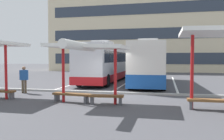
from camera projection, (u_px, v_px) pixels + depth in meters
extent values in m
plane|color=#47474C|center=(107.00, 95.00, 13.83)|extent=(160.00, 160.00, 0.00)
cube|color=beige|center=(148.00, 27.00, 43.42)|extent=(34.29, 11.27, 16.08)
cube|color=#2D3847|center=(145.00, 58.00, 38.17)|extent=(31.55, 0.08, 1.77)
cube|color=#2D3847|center=(145.00, 34.00, 37.99)|extent=(31.55, 0.08, 1.77)
cube|color=#2D3847|center=(145.00, 9.00, 37.80)|extent=(31.55, 0.08, 1.77)
cube|color=silver|center=(107.00, 62.00, 22.04)|extent=(2.42, 11.95, 3.05)
cube|color=red|center=(107.00, 75.00, 22.09)|extent=(2.46, 11.99, 0.59)
cube|color=black|center=(107.00, 57.00, 22.01)|extent=(2.45, 10.99, 0.92)
cube|color=black|center=(119.00, 59.00, 27.80)|extent=(2.12, 0.08, 1.83)
cube|color=silver|center=(103.00, 43.00, 20.50)|extent=(1.45, 2.20, 0.36)
cylinder|color=black|center=(107.00, 73.00, 26.60)|extent=(0.30, 1.00, 1.00)
cylinder|color=black|center=(126.00, 74.00, 26.10)|extent=(0.30, 1.00, 1.00)
cylinder|color=black|center=(79.00, 80.00, 18.09)|extent=(0.30, 1.00, 1.00)
cylinder|color=black|center=(107.00, 81.00, 17.59)|extent=(0.30, 1.00, 1.00)
cube|color=silver|center=(149.00, 63.00, 19.78)|extent=(2.81, 11.29, 3.00)
cube|color=#194C9E|center=(149.00, 76.00, 19.83)|extent=(2.85, 11.33, 0.87)
cube|color=black|center=(149.00, 59.00, 19.76)|extent=(2.81, 10.40, 1.17)
cube|color=black|center=(151.00, 59.00, 25.23)|extent=(2.15, 0.15, 1.80)
cube|color=silver|center=(148.00, 42.00, 18.32)|extent=(1.54, 2.25, 0.36)
cylinder|color=black|center=(139.00, 75.00, 23.98)|extent=(0.33, 1.01, 1.00)
cylinder|color=black|center=(162.00, 75.00, 23.55)|extent=(0.33, 1.01, 1.00)
cylinder|color=black|center=(130.00, 83.00, 16.12)|extent=(0.33, 1.01, 1.00)
cylinder|color=black|center=(164.00, 83.00, 15.69)|extent=(0.33, 1.01, 1.00)
cube|color=white|center=(86.00, 81.00, 22.59)|extent=(0.16, 14.00, 0.01)
cube|color=white|center=(128.00, 82.00, 21.67)|extent=(0.16, 14.00, 0.01)
cube|color=white|center=(174.00, 83.00, 20.74)|extent=(0.16, 14.00, 0.01)
cylinder|color=red|center=(6.00, 72.00, 12.32)|extent=(0.14, 0.14, 2.85)
cube|color=#4C4C51|center=(11.00, 96.00, 12.42)|extent=(0.13, 0.34, 0.35)
cylinder|color=red|center=(63.00, 75.00, 11.52)|extent=(0.14, 0.14, 2.62)
cylinder|color=red|center=(115.00, 76.00, 10.93)|extent=(0.14, 0.14, 2.62)
cube|color=white|center=(88.00, 47.00, 11.16)|extent=(3.62, 2.51, 0.27)
cylinder|color=white|center=(80.00, 46.00, 10.09)|extent=(0.36, 3.61, 0.36)
cube|color=brown|center=(71.00, 94.00, 11.48)|extent=(1.94, 0.61, 0.10)
cube|color=#4C4C51|center=(57.00, 98.00, 11.75)|extent=(0.15, 0.35, 0.35)
cube|color=#4C4C51|center=(86.00, 100.00, 11.23)|extent=(0.15, 0.35, 0.35)
cube|color=brown|center=(106.00, 96.00, 10.93)|extent=(1.66, 0.55, 0.10)
cube|color=#4C4C51|center=(92.00, 100.00, 11.04)|extent=(0.15, 0.34, 0.35)
cube|color=#4C4C51|center=(120.00, 101.00, 10.84)|extent=(0.15, 0.34, 0.35)
cylinder|color=red|center=(192.00, 72.00, 9.93)|extent=(0.14, 0.14, 3.12)
cube|color=brown|center=(211.00, 100.00, 9.75)|extent=(1.89, 0.43, 0.10)
cube|color=#4C4C51|center=(191.00, 105.00, 9.93)|extent=(0.12, 0.34, 0.35)
cube|color=#ADADA8|center=(109.00, 92.00, 14.46)|extent=(44.00, 0.24, 0.12)
cylinder|color=brown|center=(23.00, 87.00, 14.57)|extent=(0.14, 0.14, 0.82)
cylinder|color=brown|center=(25.00, 86.00, 14.59)|extent=(0.14, 0.14, 0.82)
cube|color=#2659A5|center=(24.00, 75.00, 14.55)|extent=(0.52, 0.35, 0.62)
sphere|color=#936B4C|center=(24.00, 68.00, 14.53)|extent=(0.22, 0.22, 0.22)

